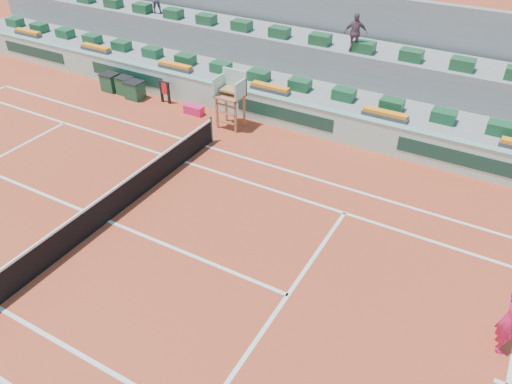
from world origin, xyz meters
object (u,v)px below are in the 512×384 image
at_px(player_bag, 194,110).
at_px(umpire_chair, 231,92).
at_px(tennis_player, 510,319).
at_px(drink_cooler_a, 135,90).

relative_size(player_bag, umpire_chair, 0.37).
distance_m(umpire_chair, tennis_player, 13.23).
distance_m(player_bag, drink_cooler_a, 3.34).
xyz_separation_m(drink_cooler_a, tennis_player, (16.92, -6.52, 0.55)).
bearing_deg(player_bag, drink_cooler_a, -179.49).
bearing_deg(umpire_chair, tennis_player, -29.23).
bearing_deg(umpire_chair, player_bag, 177.24).
height_order(player_bag, drink_cooler_a, drink_cooler_a).
relative_size(umpire_chair, drink_cooler_a, 2.86).
relative_size(player_bag, tennis_player, 0.39).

